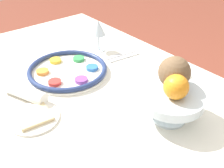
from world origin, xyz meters
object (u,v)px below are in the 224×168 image
object	(u,v)px
wine_glass	(98,29)
cup_near	(171,67)
orange_fruit	(176,87)
seder_plate	(68,70)
napkin_roll	(25,93)
coconut	(174,72)
bread_plate	(34,117)
fruit_stand	(171,99)

from	to	relation	value
wine_glass	cup_near	size ratio (longest dim) A/B	2.07
wine_glass	orange_fruit	xyz separation A→B (m)	(0.56, -0.13, 0.03)
orange_fruit	cup_near	size ratio (longest dim) A/B	1.04
seder_plate	napkin_roll	size ratio (longest dim) A/B	1.79
wine_glass	coconut	world-z (taller)	coconut
bread_plate	napkin_roll	world-z (taller)	napkin_roll
napkin_roll	cup_near	xyz separation A→B (m)	(0.22, 0.55, 0.01)
seder_plate	wine_glass	bearing A→B (deg)	111.29
wine_glass	fruit_stand	bearing A→B (deg)	-12.72
wine_glass	cup_near	world-z (taller)	wine_glass
orange_fruit	napkin_roll	distance (m)	0.53
bread_plate	cup_near	distance (m)	0.58
orange_fruit	napkin_roll	bearing A→B (deg)	-143.61
seder_plate	napkin_roll	bearing A→B (deg)	-75.47
bread_plate	cup_near	size ratio (longest dim) A/B	2.29
orange_fruit	coconut	bearing A→B (deg)	135.80
napkin_roll	cup_near	bearing A→B (deg)	68.33
bread_plate	wine_glass	bearing A→B (deg)	119.87
fruit_stand	seder_plate	bearing A→B (deg)	-166.71
wine_glass	bread_plate	bearing A→B (deg)	-60.13
coconut	fruit_stand	bearing A→B (deg)	-51.59
fruit_stand	bread_plate	bearing A→B (deg)	-128.55
bread_plate	cup_near	bearing A→B (deg)	80.88
seder_plate	napkin_roll	xyz separation A→B (m)	(0.05, -0.21, 0.01)
napkin_roll	cup_near	distance (m)	0.59
fruit_stand	orange_fruit	size ratio (longest dim) A/B	2.75
seder_plate	orange_fruit	size ratio (longest dim) A/B	4.33
wine_glass	bread_plate	distance (m)	0.55
orange_fruit	bread_plate	xyz separation A→B (m)	(-0.29, -0.34, -0.13)
seder_plate	orange_fruit	bearing A→B (deg)	11.76
wine_glass	napkin_roll	distance (m)	0.47
wine_glass	cup_near	distance (m)	0.38
bread_plate	cup_near	world-z (taller)	cup_near
orange_fruit	cup_near	world-z (taller)	orange_fruit
cup_near	bread_plate	bearing A→B (deg)	-99.12
orange_fruit	napkin_roll	world-z (taller)	orange_fruit
wine_glass	fruit_stand	world-z (taller)	wine_glass
bread_plate	orange_fruit	bearing A→B (deg)	48.96
fruit_stand	bread_plate	xyz separation A→B (m)	(-0.27, -0.34, -0.07)
orange_fruit	cup_near	distance (m)	0.33
cup_near	orange_fruit	bearing A→B (deg)	-49.97
wine_glass	coconut	distance (m)	0.52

